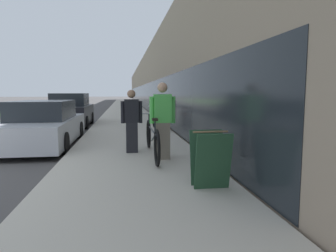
# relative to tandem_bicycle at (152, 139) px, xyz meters

# --- Properties ---
(sidewalk_slab) EXTENTS (3.27, 70.00, 0.15)m
(sidewalk_slab) POSITION_rel_tandem_bicycle_xyz_m (-0.44, 19.47, -0.48)
(sidewalk_slab) COLOR #BCB5A5
(sidewalk_slab) RESTS_ON ground
(storefront_facade) EXTENTS (10.01, 70.00, 5.03)m
(storefront_facade) POSITION_rel_tandem_bicycle_xyz_m (6.23, 27.47, 1.96)
(storefront_facade) COLOR gray
(storefront_facade) RESTS_ON ground
(lawn_strip) EXTENTS (5.45, 70.00, 0.03)m
(lawn_strip) POSITION_rel_tandem_bicycle_xyz_m (-11.78, 23.47, -0.54)
(lawn_strip) COLOR #5B9347
(lawn_strip) RESTS_ON ground
(tandem_bicycle) EXTENTS (0.52, 2.84, 0.96)m
(tandem_bicycle) POSITION_rel_tandem_bicycle_xyz_m (0.00, 0.00, 0.00)
(tandem_bicycle) COLOR black
(tandem_bicycle) RESTS_ON sidewalk_slab
(person_rider) EXTENTS (0.58, 0.23, 1.71)m
(person_rider) POSITION_rel_tandem_bicycle_xyz_m (0.20, -0.36, 0.46)
(person_rider) COLOR #756B5B
(person_rider) RESTS_ON sidewalk_slab
(person_bystander) EXTENTS (0.53, 0.21, 1.56)m
(person_bystander) POSITION_rel_tandem_bicycle_xyz_m (-0.46, 0.50, 0.38)
(person_bystander) COLOR black
(person_bystander) RESTS_ON sidewalk_slab
(bike_rack_hoop) EXTENTS (0.05, 0.60, 0.84)m
(bike_rack_hoop) POSITION_rel_tandem_bicycle_xyz_m (0.67, 4.04, 0.11)
(bike_rack_hoop) COLOR gray
(bike_rack_hoop) RESTS_ON sidewalk_slab
(cruiser_bike_nearest) EXTENTS (0.52, 1.70, 0.93)m
(cruiser_bike_nearest) POSITION_rel_tandem_bicycle_xyz_m (0.61, 5.24, -0.01)
(cruiser_bike_nearest) COLOR black
(cruiser_bike_nearest) RESTS_ON sidewalk_slab
(sandwich_board_sign) EXTENTS (0.56, 0.56, 0.90)m
(sandwich_board_sign) POSITION_rel_tandem_bicycle_xyz_m (0.69, -2.46, 0.05)
(sandwich_board_sign) COLOR #23472D
(sandwich_board_sign) RESTS_ON sidewalk_slab
(parked_sedan_curbside) EXTENTS (1.90, 4.75, 1.39)m
(parked_sedan_curbside) POSITION_rel_tandem_bicycle_xyz_m (-3.09, 2.62, 0.09)
(parked_sedan_curbside) COLOR silver
(parked_sedan_curbside) RESTS_ON ground
(vintage_roadster_curbside) EXTENTS (1.87, 4.06, 1.60)m
(vintage_roadster_curbside) POSITION_rel_tandem_bicycle_xyz_m (-3.19, 7.94, 0.17)
(vintage_roadster_curbside) COLOR black
(vintage_roadster_curbside) RESTS_ON ground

